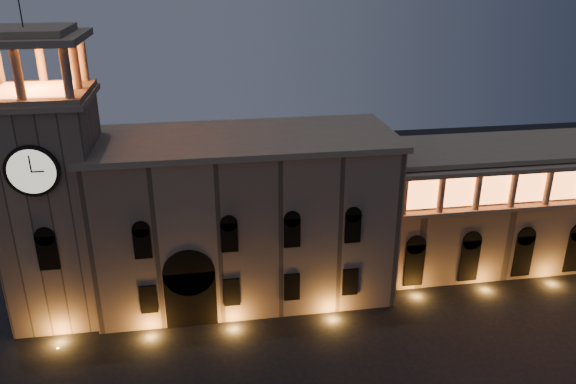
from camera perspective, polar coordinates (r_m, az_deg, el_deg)
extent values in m
cube|color=#886D59|center=(59.26, -4.38, -2.74)|extent=(30.00, 12.00, 17.00)
cube|color=gray|center=(56.12, -4.65, 5.43)|extent=(30.80, 12.80, 0.60)
cube|color=black|center=(57.05, -9.84, -10.41)|extent=(5.00, 1.40, 6.00)
cylinder|color=black|center=(55.51, -10.04, -7.80)|extent=(5.00, 1.40, 5.00)
cube|color=orange|center=(56.99, -9.82, -10.68)|extent=(4.20, 0.20, 5.00)
cube|color=#886D59|center=(58.98, -22.57, -1.95)|extent=(9.00, 9.00, 22.00)
cube|color=gray|center=(55.67, -24.28, 8.68)|extent=(9.80, 9.80, 0.50)
cylinder|color=black|center=(52.68, -24.56, 1.95)|extent=(4.60, 0.35, 4.60)
cylinder|color=beige|center=(52.55, -24.60, 1.89)|extent=(4.00, 0.12, 4.00)
cube|color=gray|center=(55.57, -24.36, 9.17)|extent=(9.40, 9.40, 0.50)
cube|color=orange|center=(55.52, -24.41, 9.47)|extent=(6.80, 6.80, 0.15)
cylinder|color=gray|center=(51.56, -25.77, 10.75)|extent=(0.76, 0.76, 4.20)
cylinder|color=gray|center=(50.63, -21.59, 11.21)|extent=(0.76, 0.76, 4.20)
cylinder|color=gray|center=(58.80, -23.85, 12.23)|extent=(0.76, 0.76, 4.20)
cylinder|color=gray|center=(57.98, -20.14, 12.64)|extent=(0.76, 0.76, 4.20)
cylinder|color=gray|center=(54.30, -20.82, 11.97)|extent=(0.76, 0.76, 4.20)
cube|color=gray|center=(54.85, -25.16, 13.99)|extent=(9.80, 9.80, 0.60)
cube|color=gray|center=(54.79, -25.26, 14.60)|extent=(7.50, 7.50, 0.60)
cylinder|color=black|center=(54.61, -25.67, 16.97)|extent=(0.10, 0.10, 4.00)
cube|color=#836854|center=(72.39, 23.38, -1.12)|extent=(40.00, 10.00, 14.00)
cube|color=gray|center=(70.06, 24.28, 4.33)|extent=(40.60, 10.60, 0.50)
cube|color=gray|center=(67.40, 26.06, -1.15)|extent=(40.00, 1.20, 0.40)
cube|color=gray|center=(65.97, 26.68, 2.28)|extent=(40.00, 1.40, 0.50)
cube|color=orange|center=(67.05, 26.11, 0.76)|extent=(38.00, 0.15, 3.60)
cylinder|color=gray|center=(58.26, 11.71, -0.39)|extent=(0.70, 0.70, 4.00)
cylinder|color=gray|center=(59.76, 15.31, -0.15)|extent=(0.70, 0.70, 4.00)
cylinder|color=gray|center=(61.48, 18.72, 0.08)|extent=(0.70, 0.70, 4.00)
cylinder|color=gray|center=(63.40, 21.93, 0.29)|extent=(0.70, 0.70, 4.00)
cylinder|color=gray|center=(65.52, 24.94, 0.50)|extent=(0.70, 0.70, 4.00)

